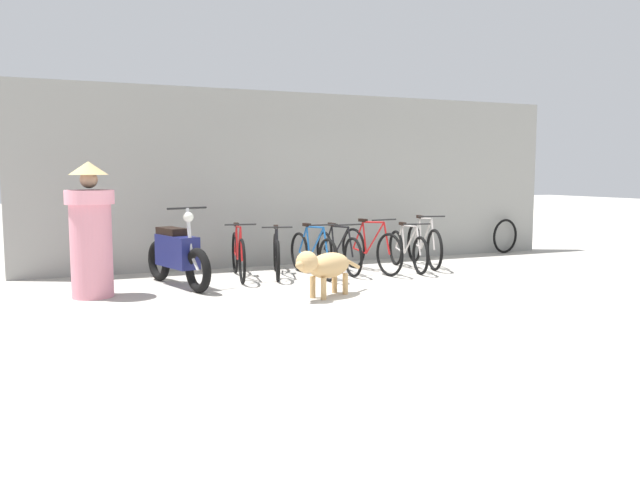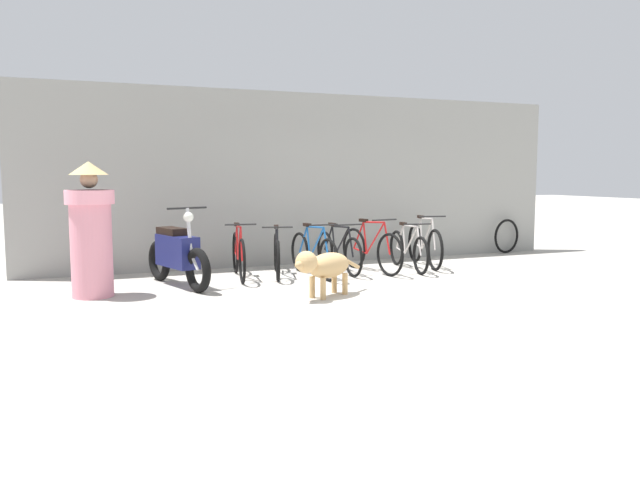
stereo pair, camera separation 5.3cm
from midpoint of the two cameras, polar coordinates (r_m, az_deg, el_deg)
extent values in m
plane|color=#ADA89E|center=(8.31, 7.33, -4.99)|extent=(60.00, 60.00, 0.00)
cube|color=gray|center=(11.12, -0.99, 5.59)|extent=(9.85, 0.20, 2.99)
torus|color=black|center=(9.07, -7.30, -1.94)|extent=(0.14, 0.66, 0.66)
torus|color=black|center=(10.06, -7.93, -1.16)|extent=(0.14, 0.66, 0.66)
cylinder|color=red|center=(9.43, -7.58, -0.32)|extent=(0.10, 0.50, 0.55)
cylinder|color=red|center=(9.72, -7.76, -0.23)|extent=(0.05, 0.13, 0.50)
cylinder|color=red|center=(9.46, -7.63, 1.20)|extent=(0.12, 0.58, 0.06)
cylinder|color=red|center=(9.88, -7.82, -1.44)|extent=(0.09, 0.38, 0.08)
cylinder|color=red|center=(9.90, -7.87, 0.02)|extent=(0.07, 0.30, 0.46)
cylinder|color=red|center=(9.12, -7.38, -0.38)|extent=(0.05, 0.18, 0.49)
cube|color=black|center=(9.74, -7.81, 1.42)|extent=(0.10, 0.19, 0.05)
cylinder|color=black|center=(9.17, -7.45, 1.41)|extent=(0.46, 0.09, 0.02)
torus|color=black|center=(9.23, -4.05, -1.91)|extent=(0.22, 0.60, 0.62)
torus|color=black|center=(10.26, -4.25, -1.11)|extent=(0.22, 0.60, 0.62)
cylinder|color=black|center=(9.60, -4.14, -0.40)|extent=(0.17, 0.50, 0.51)
cylinder|color=black|center=(9.90, -4.20, -0.30)|extent=(0.06, 0.13, 0.47)
cylinder|color=black|center=(9.63, -4.17, 1.00)|extent=(0.19, 0.58, 0.06)
cylinder|color=black|center=(10.07, -4.22, -1.38)|extent=(0.14, 0.38, 0.07)
cylinder|color=black|center=(10.09, -4.24, -0.04)|extent=(0.11, 0.30, 0.43)
cylinder|color=black|center=(9.28, -4.08, -0.48)|extent=(0.08, 0.18, 0.46)
cube|color=black|center=(9.93, -4.22, 1.23)|extent=(0.12, 0.19, 0.05)
cylinder|color=black|center=(9.33, -4.11, 1.18)|extent=(0.45, 0.15, 0.02)
torus|color=black|center=(9.20, 0.60, -1.83)|extent=(0.08, 0.65, 0.64)
torus|color=black|center=(10.14, -2.05, -1.10)|extent=(0.08, 0.65, 0.64)
cylinder|color=#1959A5|center=(9.54, -0.49, -0.28)|extent=(0.06, 0.52, 0.53)
cylinder|color=#1959A5|center=(9.81, -1.25, -0.20)|extent=(0.04, 0.13, 0.49)
cylinder|color=#1959A5|center=(9.56, -0.63, 1.19)|extent=(0.07, 0.60, 0.06)
cylinder|color=#1959A5|center=(9.97, -1.59, -1.36)|extent=(0.05, 0.40, 0.08)
cylinder|color=#1959A5|center=(9.99, -1.72, 0.05)|extent=(0.05, 0.31, 0.45)
cylinder|color=#1959A5|center=(9.25, 0.39, -0.34)|extent=(0.04, 0.18, 0.48)
cube|color=black|center=(9.83, -1.38, 1.40)|extent=(0.08, 0.18, 0.05)
cylinder|color=black|center=(9.29, 0.17, 1.39)|extent=(0.46, 0.05, 0.02)
torus|color=black|center=(9.59, 2.88, -1.59)|extent=(0.05, 0.62, 0.62)
torus|color=black|center=(10.58, 0.26, -0.86)|extent=(0.05, 0.62, 0.62)
cylinder|color=black|center=(9.95, 1.80, -0.14)|extent=(0.04, 0.54, 0.52)
cylinder|color=black|center=(10.24, 1.06, -0.05)|extent=(0.03, 0.14, 0.47)
cylinder|color=black|center=(9.98, 1.68, 1.22)|extent=(0.04, 0.63, 0.06)
cylinder|color=black|center=(10.40, 0.71, -1.11)|extent=(0.03, 0.41, 0.07)
cylinder|color=black|center=(10.42, 0.59, 0.19)|extent=(0.03, 0.32, 0.43)
cylinder|color=black|center=(9.64, 2.67, -0.20)|extent=(0.03, 0.19, 0.46)
cube|color=black|center=(10.26, 0.93, 1.44)|extent=(0.07, 0.18, 0.05)
cylinder|color=black|center=(9.69, 2.46, 1.40)|extent=(0.46, 0.03, 0.02)
torus|color=black|center=(9.72, 6.22, -1.34)|extent=(0.14, 0.68, 0.68)
torus|color=black|center=(10.54, 2.93, -0.73)|extent=(0.14, 0.68, 0.68)
cylinder|color=red|center=(10.01, 4.89, 0.16)|extent=(0.10, 0.50, 0.56)
cylinder|color=red|center=(10.25, 3.95, 0.21)|extent=(0.05, 0.13, 0.51)
cylinder|color=red|center=(10.03, 4.74, 1.63)|extent=(0.11, 0.58, 0.06)
cylinder|color=red|center=(10.39, 3.50, -0.98)|extent=(0.08, 0.38, 0.08)
cylinder|color=red|center=(10.40, 3.36, 0.44)|extent=(0.07, 0.30, 0.47)
cylinder|color=red|center=(9.75, 5.97, 0.14)|extent=(0.05, 0.18, 0.50)
cube|color=black|center=(10.26, 3.80, 1.81)|extent=(0.09, 0.19, 0.05)
cylinder|color=black|center=(9.79, 5.72, 1.85)|extent=(0.46, 0.09, 0.02)
torus|color=black|center=(9.94, 9.02, -1.41)|extent=(0.14, 0.61, 0.61)
torus|color=black|center=(10.94, 6.82, -0.70)|extent=(0.14, 0.61, 0.61)
cylinder|color=beige|center=(10.30, 8.13, -0.02)|extent=(0.11, 0.53, 0.51)
cylinder|color=beige|center=(10.59, 7.50, 0.07)|extent=(0.05, 0.14, 0.47)
cylinder|color=beige|center=(10.33, 8.04, 1.27)|extent=(0.12, 0.62, 0.06)
cylinder|color=beige|center=(10.75, 7.20, -0.94)|extent=(0.09, 0.41, 0.07)
cylinder|color=beige|center=(10.78, 7.11, 0.30)|extent=(0.07, 0.32, 0.43)
cylinder|color=beige|center=(9.99, 8.86, -0.09)|extent=(0.06, 0.19, 0.45)
cube|color=black|center=(10.62, 7.41, 1.49)|extent=(0.10, 0.19, 0.05)
cylinder|color=black|center=(10.04, 8.70, 1.44)|extent=(0.46, 0.09, 0.02)
torus|color=black|center=(10.40, 10.28, -0.89)|extent=(0.19, 0.68, 0.69)
torus|color=black|center=(11.35, 8.47, -0.28)|extent=(0.19, 0.68, 0.69)
cylinder|color=beige|center=(10.74, 9.56, 0.55)|extent=(0.13, 0.50, 0.57)
cylinder|color=beige|center=(11.02, 9.04, 0.60)|extent=(0.05, 0.13, 0.52)
cylinder|color=beige|center=(10.77, 9.49, 1.94)|extent=(0.15, 0.58, 0.06)
cylinder|color=beige|center=(11.17, 8.78, -0.52)|extent=(0.11, 0.38, 0.08)
cylinder|color=beige|center=(11.19, 8.72, 0.83)|extent=(0.09, 0.30, 0.48)
cylinder|color=beige|center=(10.44, 10.16, 0.52)|extent=(0.06, 0.18, 0.51)
cube|color=black|center=(11.04, 8.98, 2.12)|extent=(0.11, 0.19, 0.05)
cylinder|color=black|center=(10.49, 10.04, 2.14)|extent=(0.45, 0.12, 0.02)
torus|color=black|center=(8.49, -11.27, -2.74)|extent=(0.28, 0.61, 0.61)
torus|color=black|center=(9.58, -14.67, -1.83)|extent=(0.28, 0.61, 0.61)
cube|color=navy|center=(9.00, -13.11, -1.00)|extent=(0.51, 0.91, 0.44)
cube|color=black|center=(9.11, -13.57, 0.79)|extent=(0.39, 0.60, 0.10)
cylinder|color=silver|center=(8.63, -12.05, 0.80)|extent=(0.09, 0.15, 0.63)
cylinder|color=silver|center=(8.55, -11.57, -2.01)|extent=(0.10, 0.22, 0.23)
cylinder|color=black|center=(8.65, -12.23, 2.87)|extent=(0.56, 0.19, 0.03)
sphere|color=silver|center=(8.63, -12.12, 2.07)|extent=(0.17, 0.17, 0.14)
ellipsoid|color=tan|center=(8.09, 0.66, -2.33)|extent=(0.80, 0.64, 0.33)
cylinder|color=tan|center=(7.90, 0.14, -4.47)|extent=(0.10, 0.10, 0.28)
cylinder|color=tan|center=(8.01, -0.87, -4.32)|extent=(0.10, 0.10, 0.28)
cylinder|color=tan|center=(8.25, 2.14, -4.03)|extent=(0.10, 0.10, 0.28)
cylinder|color=tan|center=(8.36, 1.15, -3.89)|extent=(0.10, 0.10, 0.28)
sphere|color=tan|center=(7.74, -1.40, -2.03)|extent=(0.38, 0.38, 0.28)
ellipsoid|color=tan|center=(7.65, -1.98, -2.29)|extent=(0.19, 0.17, 0.11)
cylinder|color=tan|center=(8.48, 2.76, -2.17)|extent=(0.30, 0.19, 0.18)
cylinder|color=pink|center=(8.53, -20.35, -0.34)|extent=(0.64, 0.64, 1.38)
cylinder|color=#FFA0B2|center=(8.49, -20.50, 3.70)|extent=(0.75, 0.75, 0.18)
sphere|color=tan|center=(8.49, -20.56, 5.19)|extent=(0.27, 0.27, 0.22)
cone|color=tan|center=(8.49, -20.60, 6.18)|extent=(0.60, 0.60, 0.17)
torus|color=black|center=(13.04, 16.45, 0.35)|extent=(0.68, 0.17, 0.69)
camera|label=1|loc=(0.03, -90.17, -0.02)|focal=35.00mm
camera|label=2|loc=(0.03, 89.83, 0.02)|focal=35.00mm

